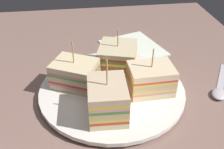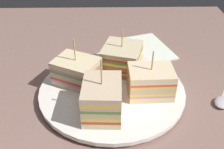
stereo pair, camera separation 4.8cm
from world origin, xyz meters
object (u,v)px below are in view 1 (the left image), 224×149
(sandwich_wedge_0, at_px, (75,74))
(sandwich_wedge_3, at_px, (118,57))
(napkin, at_px, (133,47))
(sandwich_wedge_1, at_px, (107,99))
(sandwich_wedge_2, at_px, (150,79))
(spoon, at_px, (220,90))
(plate, at_px, (112,90))

(sandwich_wedge_0, xyz_separation_m, sandwich_wedge_3, (0.04, -0.09, 0.00))
(napkin, bearing_deg, sandwich_wedge_1, 158.71)
(sandwich_wedge_1, bearing_deg, sandwich_wedge_2, -56.64)
(sandwich_wedge_0, distance_m, napkin, 0.21)
(sandwich_wedge_2, xyz_separation_m, spoon, (-0.00, -0.14, -0.04))
(sandwich_wedge_2, xyz_separation_m, napkin, (0.19, -0.01, -0.04))
(sandwich_wedge_3, relative_size, spoon, 0.76)
(sandwich_wedge_2, bearing_deg, napkin, -94.30)
(sandwich_wedge_0, height_order, sandwich_wedge_1, sandwich_wedge_1)
(spoon, height_order, napkin, spoon)
(plate, height_order, spoon, plate)
(spoon, distance_m, napkin, 0.23)
(spoon, bearing_deg, sandwich_wedge_3, -83.59)
(sandwich_wedge_0, height_order, spoon, sandwich_wedge_0)
(sandwich_wedge_3, bearing_deg, plate, -1.14)
(sandwich_wedge_0, distance_m, sandwich_wedge_3, 0.10)
(plate, xyz_separation_m, sandwich_wedge_2, (-0.02, -0.07, 0.03))
(sandwich_wedge_1, bearing_deg, sandwich_wedge_3, -13.46)
(sandwich_wedge_0, bearing_deg, plate, 8.52)
(spoon, xyz_separation_m, napkin, (0.19, 0.13, -0.00))
(sandwich_wedge_2, bearing_deg, spoon, 176.25)
(sandwich_wedge_0, relative_size, napkin, 0.70)
(sandwich_wedge_0, bearing_deg, sandwich_wedge_3, 53.77)
(sandwich_wedge_2, bearing_deg, sandwich_wedge_0, -17.71)
(plate, bearing_deg, sandwich_wedge_3, -17.56)
(plate, distance_m, spoon, 0.21)
(sandwich_wedge_3, bearing_deg, spoon, 80.96)
(sandwich_wedge_1, height_order, sandwich_wedge_2, sandwich_wedge_1)
(sandwich_wedge_1, relative_size, sandwich_wedge_2, 1.18)
(sandwich_wedge_2, bearing_deg, sandwich_wedge_1, 29.23)
(sandwich_wedge_2, height_order, spoon, sandwich_wedge_2)
(plate, xyz_separation_m, napkin, (0.17, -0.08, -0.01))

